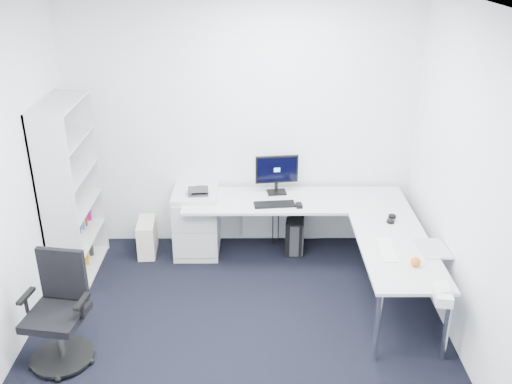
{
  "coord_description": "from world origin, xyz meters",
  "views": [
    {
      "loc": [
        0.13,
        -3.55,
        3.14
      ],
      "look_at": [
        0.15,
        1.05,
        1.05
      ],
      "focal_mm": 40.0,
      "sensor_mm": 36.0,
      "label": 1
    }
  ],
  "objects_px": {
    "l_desk": "(296,243)",
    "task_chair": "(55,314)",
    "laptop": "(435,237)",
    "bookshelf": "(71,191)",
    "monitor": "(277,174)"
  },
  "relations": [
    {
      "from": "l_desk",
      "to": "task_chair",
      "type": "bearing_deg",
      "value": -146.02
    },
    {
      "from": "l_desk",
      "to": "laptop",
      "type": "height_order",
      "value": "laptop"
    },
    {
      "from": "l_desk",
      "to": "laptop",
      "type": "relative_size",
      "value": 6.56
    },
    {
      "from": "bookshelf",
      "to": "laptop",
      "type": "relative_size",
      "value": 5.1
    },
    {
      "from": "l_desk",
      "to": "laptop",
      "type": "xyz_separation_m",
      "value": [
        1.12,
        -0.71,
        0.45
      ]
    },
    {
      "from": "l_desk",
      "to": "bookshelf",
      "type": "height_order",
      "value": "bookshelf"
    },
    {
      "from": "bookshelf",
      "to": "monitor",
      "type": "distance_m",
      "value": 2.04
    },
    {
      "from": "task_chair",
      "to": "l_desk",
      "type": "bearing_deg",
      "value": 43.25
    },
    {
      "from": "task_chair",
      "to": "monitor",
      "type": "relative_size",
      "value": 2.07
    },
    {
      "from": "laptop",
      "to": "l_desk",
      "type": "bearing_deg",
      "value": 144.83
    },
    {
      "from": "monitor",
      "to": "laptop",
      "type": "relative_size",
      "value": 1.27
    },
    {
      "from": "bookshelf",
      "to": "monitor",
      "type": "xyz_separation_m",
      "value": [
        1.99,
        0.42,
        -0.01
      ]
    },
    {
      "from": "task_chair",
      "to": "monitor",
      "type": "bearing_deg",
      "value": 54.49
    },
    {
      "from": "laptop",
      "to": "monitor",
      "type": "bearing_deg",
      "value": 134.95
    },
    {
      "from": "bookshelf",
      "to": "monitor",
      "type": "height_order",
      "value": "bookshelf"
    }
  ]
}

